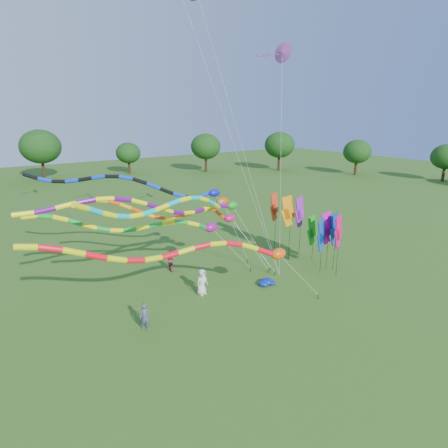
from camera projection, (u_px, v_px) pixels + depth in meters
ground at (295, 313)px, 21.79m from camera, size 160.00×160.00×0.00m
tree_ring at (343, 214)px, 22.37m from camera, size 119.31×118.00×9.53m
tube_kite_red at (197, 252)px, 19.39m from camera, size 15.49×3.02×6.60m
tube_kite_orange at (178, 213)px, 24.26m from camera, size 11.82×5.11×6.73m
tube_kite_purple at (169, 207)px, 20.51m from camera, size 15.73×1.68×8.06m
tube_kite_blue at (146, 187)px, 23.66m from camera, size 13.90×6.56×8.28m
tube_kite_cyan at (185, 205)px, 21.00m from camera, size 13.47×5.52×8.19m
tube_kite_green at (153, 225)px, 23.25m from camera, size 13.82×2.42×6.60m
delta_kite_high_c at (282, 53)px, 25.10m from camera, size 2.99×3.42×15.88m
banner_pole_magenta_a at (338, 232)px, 25.78m from camera, size 1.15×0.34×4.61m
banner_pole_orange at (288, 211)px, 28.81m from camera, size 1.09×0.54×5.21m
banner_pole_red at (274, 207)px, 31.04m from camera, size 1.15×0.31×5.02m
banner_pole_blue_b at (334, 229)px, 26.89m from camera, size 1.16×0.26×4.45m
banner_pole_violet at (299, 212)px, 28.84m from camera, size 1.16×0.23×5.15m
banner_pole_magenta_b at (327, 228)px, 26.78m from camera, size 1.16×0.26×4.55m
banner_pole_green at (312, 230)px, 28.90m from camera, size 1.16×0.16×3.77m
banner_pole_blue_a at (321, 235)px, 26.32m from camera, size 1.14×0.37×4.19m
blue_nylon_heap at (269, 284)px, 24.99m from camera, size 1.26×1.36×0.46m
person_a at (202, 282)px, 23.84m from camera, size 0.95×0.73×1.73m
person_b at (145, 317)px, 19.85m from camera, size 0.69×0.63×1.59m
person_c at (172, 260)px, 27.54m from camera, size 0.66×0.83×1.65m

